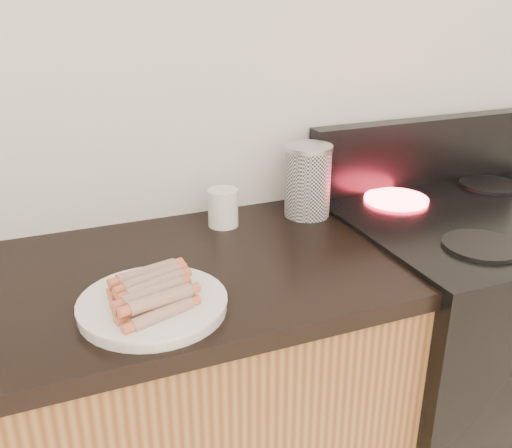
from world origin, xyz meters
name	(u,v)px	position (x,y,z in m)	size (l,w,h in m)	color
wall_back	(165,64)	(0.00, 2.00, 1.30)	(4.00, 0.04, 2.60)	silver
stove	(462,353)	(0.78, 1.68, 0.46)	(0.76, 0.65, 0.91)	black
stove_panel	(424,151)	(0.78, 1.96, 1.01)	(0.76, 0.06, 0.20)	black
burner_near_left	(481,246)	(0.61, 1.51, 0.92)	(0.18, 0.18, 0.01)	black
burner_far_left	(396,199)	(0.61, 1.84, 0.92)	(0.18, 0.18, 0.01)	#FF1E2D
burner_far_right	(489,185)	(0.95, 1.84, 0.92)	(0.18, 0.18, 0.01)	black
main_plate	(153,306)	(-0.16, 1.54, 0.91)	(0.28, 0.28, 0.02)	silver
hotdog_pile	(152,291)	(-0.16, 1.54, 0.94)	(0.12, 0.20, 0.05)	#973724
canister	(308,181)	(0.34, 1.87, 1.00)	(0.13, 0.13, 0.19)	white
mug	(223,208)	(0.10, 1.89, 0.95)	(0.08, 0.08, 0.10)	white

